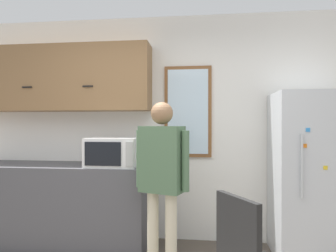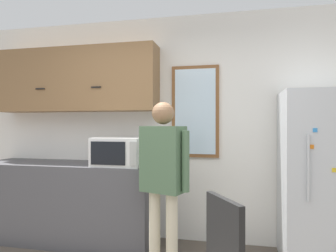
% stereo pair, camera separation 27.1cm
% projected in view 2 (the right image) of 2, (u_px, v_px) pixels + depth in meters
% --- Properties ---
extents(back_wall, '(6.00, 0.06, 2.70)m').
position_uv_depth(back_wall, '(168.00, 128.00, 3.67)').
color(back_wall, white).
rests_on(back_wall, ground_plane).
extents(counter, '(2.10, 0.64, 0.93)m').
position_uv_depth(counter, '(68.00, 202.00, 3.58)').
color(counter, '#4C4C51').
rests_on(counter, ground_plane).
extents(upper_cabinets, '(2.10, 0.35, 0.78)m').
position_uv_depth(upper_cabinets, '(75.00, 80.00, 3.73)').
color(upper_cabinets, olive).
extents(microwave, '(0.55, 0.39, 0.32)m').
position_uv_depth(microwave, '(119.00, 152.00, 3.32)').
color(microwave, white).
rests_on(microwave, counter).
extents(person, '(0.53, 0.34, 1.60)m').
position_uv_depth(person, '(163.00, 169.00, 2.83)').
color(person, beige).
rests_on(person, ground_plane).
extents(refrigerator, '(0.79, 0.68, 1.72)m').
position_uv_depth(refrigerator, '(324.00, 178.00, 2.96)').
color(refrigerator, silver).
rests_on(refrigerator, ground_plane).
extents(window, '(0.56, 0.05, 1.09)m').
position_uv_depth(window, '(195.00, 112.00, 3.56)').
color(window, brown).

